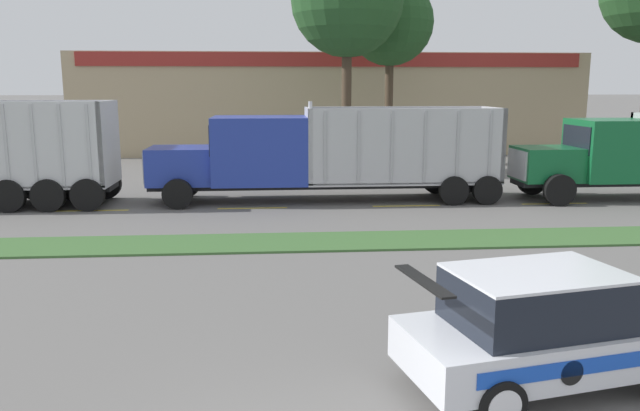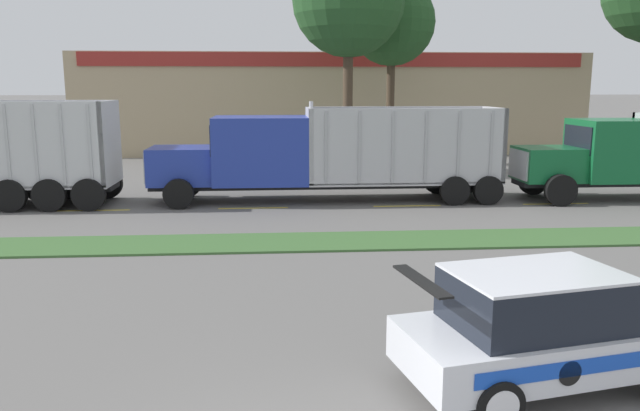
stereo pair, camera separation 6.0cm
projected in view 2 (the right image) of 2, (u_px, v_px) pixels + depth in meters
grass_verge at (280, 242)px, 16.70m from camera, size 120.00×2.02×0.06m
centre_line_3 at (94, 210)px, 21.16m from camera, size 2.40×0.14×0.01m
centre_line_4 at (253, 208)px, 21.55m from camera, size 2.40×0.14×0.01m
centre_line_5 at (407, 206)px, 21.95m from camera, size 2.40×0.14×0.01m
centre_line_6 at (556, 204)px, 22.34m from camera, size 2.40×0.14×0.01m
dump_truck_lead at (294, 157)px, 22.63m from camera, size 12.66×2.78×3.64m
rally_car at (543, 328)px, 8.62m from camera, size 4.38×2.55×1.72m
store_building_backdrop at (327, 102)px, 42.74m from camera, size 31.11×12.10×6.13m
tree_behind_right at (392, 14)px, 31.96m from camera, size 4.44×4.44×10.72m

